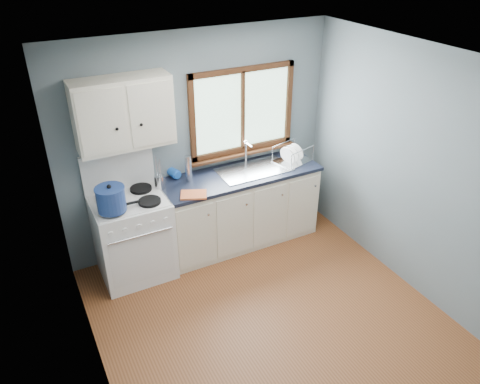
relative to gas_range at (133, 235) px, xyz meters
name	(u,v)px	position (x,y,z in m)	size (l,w,h in m)	color
floor	(278,329)	(0.95, -1.47, -0.50)	(3.20, 3.60, 0.02)	brown
ceiling	(293,68)	(0.95, -1.47, 2.02)	(3.20, 3.60, 0.02)	white
wall_back	(199,142)	(0.95, 0.34, 0.76)	(3.20, 0.02, 2.50)	slate
wall_front	(465,384)	(0.95, -3.28, 0.76)	(3.20, 0.02, 2.50)	slate
wall_left	(88,278)	(-0.66, -1.47, 0.76)	(0.02, 3.60, 2.50)	slate
wall_right	(425,178)	(2.56, -1.47, 0.76)	(0.02, 3.60, 2.50)	slate
gas_range	(133,235)	(0.00, 0.00, 0.00)	(0.76, 0.69, 1.36)	white
base_cabinets	(240,211)	(1.31, 0.02, -0.08)	(1.85, 0.60, 0.88)	silver
countertop	(240,175)	(1.31, 0.02, 0.41)	(1.89, 0.64, 0.04)	black
sink	(254,175)	(1.49, 0.02, 0.37)	(0.84, 0.46, 0.44)	silver
window	(243,117)	(1.48, 0.30, 0.98)	(1.36, 0.10, 1.03)	#9EC6A8
upper_cabinets	(123,113)	(0.10, 0.15, 1.31)	(0.95, 0.35, 0.70)	silver
skillet	(113,207)	(-0.19, -0.17, 0.49)	(0.41, 0.28, 0.05)	black
stockpot	(111,199)	(-0.20, -0.17, 0.59)	(0.38, 0.38, 0.28)	navy
utensil_crock	(160,182)	(0.38, 0.11, 0.50)	(0.13, 0.13, 0.37)	silver
thermos	(188,169)	(0.72, 0.12, 0.58)	(0.07, 0.07, 0.30)	silver
soap_bottle	(177,168)	(0.62, 0.19, 0.57)	(0.11, 0.11, 0.28)	blue
dish_towel	(194,195)	(0.64, -0.21, 0.44)	(0.27, 0.19, 0.02)	#C55D30
dish_rack	(292,157)	(2.00, 0.00, 0.48)	(0.49, 0.42, 0.22)	silver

